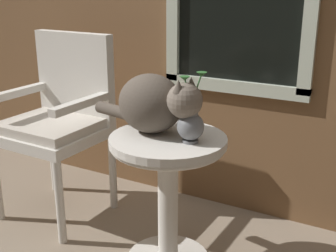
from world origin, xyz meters
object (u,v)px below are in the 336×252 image
object	(u,v)px
pewter_vase_with_ivy	(191,122)
wicker_chair	(60,114)
wicker_side_table	(168,178)
cat	(154,103)

from	to	relation	value
pewter_vase_with_ivy	wicker_chair	bearing A→B (deg)	167.80
wicker_side_table	cat	size ratio (longest dim) A/B	1.05
wicker_chair	pewter_vase_with_ivy	size ratio (longest dim) A/B	3.47
wicker_side_table	cat	world-z (taller)	cat
cat	pewter_vase_with_ivy	xyz separation A→B (m)	(0.20, -0.03, -0.05)
pewter_vase_with_ivy	wicker_side_table	bearing A→B (deg)	174.29
cat	pewter_vase_with_ivy	size ratio (longest dim) A/B	2.08
wicker_side_table	wicker_chair	bearing A→B (deg)	166.89
wicker_side_table	wicker_chair	world-z (taller)	wicker_chair
wicker_chair	cat	world-z (taller)	wicker_chair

